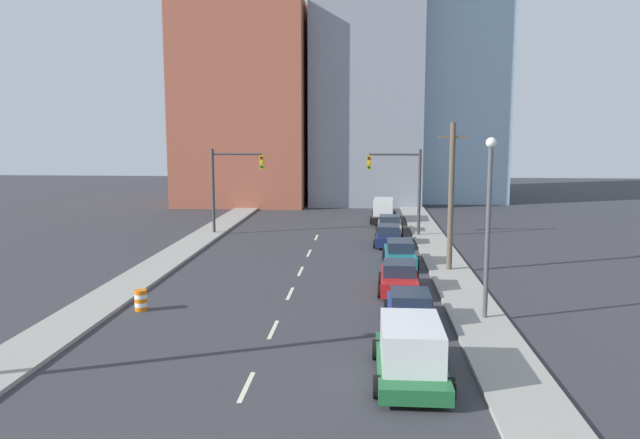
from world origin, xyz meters
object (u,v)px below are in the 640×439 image
(traffic_barrel, at_px, (141,300))
(box_truck_black, at_px, (383,211))
(traffic_signal_left, at_px, (227,180))
(sedan_navy, at_px, (389,236))
(sedan_tan, at_px, (390,225))
(sedan_red, at_px, (399,278))
(box_truck_green, at_px, (411,352))
(traffic_signal_right, at_px, (405,181))
(utility_pole_right_mid, at_px, (451,196))
(sedan_teal, at_px, (400,254))
(street_lamp, at_px, (488,216))
(sedan_blue, at_px, (410,309))

(traffic_barrel, distance_m, box_truck_black, 31.26)
(traffic_signal_left, relative_size, traffic_barrel, 7.06)
(sedan_navy, distance_m, sedan_tan, 5.58)
(sedan_navy, bearing_deg, sedan_red, -86.50)
(box_truck_green, distance_m, sedan_tan, 30.00)
(box_truck_green, height_order, sedan_red, box_truck_green)
(traffic_signal_left, bearing_deg, box_truck_black, 32.52)
(traffic_signal_right, bearing_deg, traffic_barrel, -121.85)
(utility_pole_right_mid, xyz_separation_m, box_truck_green, (-3.33, -16.04, -3.45))
(traffic_barrel, xyz_separation_m, sedan_teal, (12.21, 10.54, 0.22))
(street_lamp, xyz_separation_m, sedan_tan, (-3.20, 23.35, -3.93))
(box_truck_green, distance_m, box_truck_black, 36.10)
(traffic_signal_left, relative_size, box_truck_black, 1.07)
(sedan_red, height_order, sedan_navy, sedan_red)
(traffic_signal_left, xyz_separation_m, traffic_barrel, (0.69, -21.07, -3.84))
(traffic_signal_left, xyz_separation_m, box_truck_black, (12.40, 7.91, -3.33))
(sedan_teal, bearing_deg, street_lamp, -75.35)
(traffic_signal_right, distance_m, sedan_teal, 11.17)
(traffic_barrel, height_order, sedan_blue, sedan_blue)
(utility_pole_right_mid, bearing_deg, street_lamp, -88.25)
(utility_pole_right_mid, relative_size, traffic_barrel, 8.99)
(traffic_barrel, height_order, sedan_tan, sedan_tan)
(traffic_barrel, bearing_deg, sedan_red, 19.94)
(sedan_teal, relative_size, sedan_navy, 1.04)
(traffic_barrel, relative_size, box_truck_black, 0.15)
(sedan_red, xyz_separation_m, sedan_teal, (0.38, 6.24, 0.01))
(sedan_red, relative_size, box_truck_black, 0.72)
(sedan_teal, bearing_deg, traffic_barrel, -139.91)
(sedan_blue, xyz_separation_m, sedan_tan, (0.02, 24.02, -0.01))
(traffic_signal_right, xyz_separation_m, sedan_navy, (-1.31, -3.78, -3.66))
(traffic_signal_right, bearing_deg, sedan_tan, 120.11)
(traffic_signal_left, xyz_separation_m, sedan_navy, (12.46, -3.78, -3.66))
(traffic_signal_right, relative_size, utility_pole_right_mid, 0.79)
(sedan_navy, bearing_deg, sedan_tan, 90.43)
(sedan_blue, bearing_deg, box_truck_green, -93.30)
(utility_pole_right_mid, relative_size, sedan_red, 1.88)
(sedan_teal, height_order, box_truck_black, box_truck_black)
(sedan_red, height_order, box_truck_black, box_truck_black)
(street_lamp, bearing_deg, sedan_blue, -168.23)
(sedan_teal, distance_m, sedan_tan, 12.33)
(box_truck_green, bearing_deg, utility_pole_right_mid, 78.43)
(sedan_teal, relative_size, box_truck_black, 0.76)
(street_lamp, height_order, sedan_tan, street_lamp)
(traffic_signal_left, bearing_deg, sedan_blue, -60.23)
(traffic_signal_right, distance_m, sedan_blue, 22.54)
(traffic_signal_left, relative_size, sedan_navy, 1.46)
(street_lamp, distance_m, sedan_tan, 23.89)
(sedan_red, bearing_deg, sedan_teal, 88.68)
(sedan_blue, bearing_deg, box_truck_black, 91.11)
(traffic_signal_left, distance_m, sedan_tan, 13.37)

